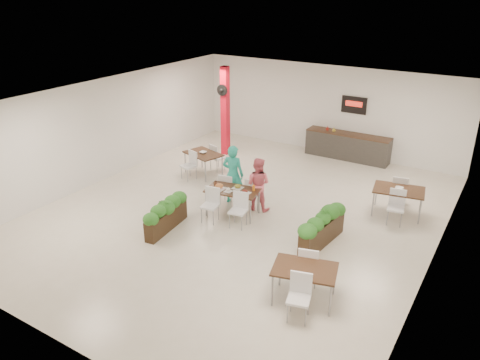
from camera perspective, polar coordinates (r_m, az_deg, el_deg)
name	(u,v)px	position (r m, az deg, el deg)	size (l,w,h in m)	color
ground	(241,212)	(13.00, 0.11, -3.96)	(12.00, 12.00, 0.00)	beige
room_shell	(241,144)	(12.21, 0.11, 4.45)	(10.10, 12.10, 3.22)	white
red_column	(225,110)	(16.93, -1.83, 8.49)	(0.40, 0.41, 3.20)	red
service_counter	(347,145)	(17.19, 12.96, 4.12)	(3.00, 0.64, 2.20)	#2D2B28
main_table	(232,193)	(12.62, -0.95, -1.63)	(1.52, 1.81, 0.92)	#331B11
diner_man	(233,175)	(13.22, -0.86, 0.67)	(0.63, 0.42, 1.74)	teal
diner_woman	(257,184)	(12.89, 2.15, -0.49)	(0.74, 0.57, 1.52)	#F46C7D
planter_left	(166,213)	(12.07, -9.02, -3.94)	(0.56, 1.69, 0.88)	black
planter_right	(322,226)	(11.44, 10.02, -5.58)	(0.55, 1.86, 0.97)	black
side_table_a	(203,156)	(15.33, -4.50, 2.87)	(1.40, 1.67, 0.92)	#331B11
side_table_b	(399,193)	(13.34, 18.77, -1.50)	(1.45, 1.67, 0.92)	#331B11
side_table_c	(305,273)	(9.43, 7.88, -11.22)	(1.42, 1.67, 0.92)	#331B11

